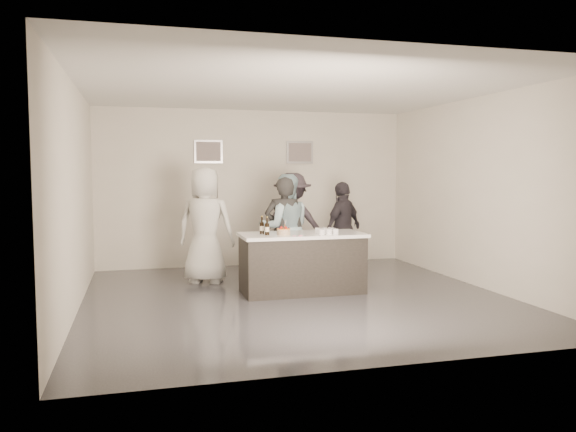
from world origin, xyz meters
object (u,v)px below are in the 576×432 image
object	(u,v)px
person_guest_right	(343,228)
person_main_black	(284,231)
person_guest_left	(205,225)
cake	(284,232)
person_guest_back	(292,223)
beer_bottle_b	(267,226)
beer_bottle_a	(262,225)
bar_counter	(302,263)
person_main_blue	(285,228)

from	to	relation	value
person_guest_right	person_main_black	bearing A→B (deg)	-12.72
person_guest_left	person_guest_right	size ratio (longest dim) A/B	1.16
cake	person_guest_left	xyz separation A→B (m)	(-1.01, 1.22, 0.01)
person_guest_left	person_guest_back	world-z (taller)	person_guest_left
beer_bottle_b	person_guest_back	size ratio (longest dim) A/B	0.14
beer_bottle_a	person_guest_right	xyz separation A→B (m)	(1.73, 1.18, -0.21)
cake	person_guest_back	world-z (taller)	person_guest_back
bar_counter	person_guest_back	size ratio (longest dim) A/B	1.03
person_guest_left	person_guest_right	bearing A→B (deg)	-154.46
person_main_blue	person_guest_back	distance (m)	0.79
bar_counter	beer_bottle_a	world-z (taller)	beer_bottle_a
beer_bottle_a	person_guest_back	xyz separation A→B (m)	(0.89, 1.53, -0.13)
beer_bottle_a	person_guest_left	distance (m)	1.28
person_guest_left	cake	bearing A→B (deg)	152.19
person_main_black	beer_bottle_b	bearing A→B (deg)	74.80
bar_counter	person_main_blue	world-z (taller)	person_main_blue
bar_counter	beer_bottle_a	size ratio (longest dim) A/B	7.15
beer_bottle_b	person_guest_right	size ratio (longest dim) A/B	0.16
person_main_blue	person_guest_back	xyz separation A→B (m)	(0.32, 0.73, 0.01)
person_guest_left	beer_bottle_b	bearing A→B (deg)	144.61
bar_counter	beer_bottle_a	xyz separation A→B (m)	(-0.61, 0.05, 0.58)
person_guest_left	beer_bottle_a	bearing A→B (deg)	146.60
beer_bottle_a	person_main_black	bearing A→B (deg)	52.33
bar_counter	person_guest_right	bearing A→B (deg)	47.77
person_guest_right	cake	bearing A→B (deg)	7.24
person_main_black	beer_bottle_a	bearing A→B (deg)	67.00
beer_bottle_b	bar_counter	bearing A→B (deg)	10.27
person_guest_back	beer_bottle_a	bearing A→B (deg)	78.83
person_main_blue	person_guest_left	distance (m)	1.31
bar_counter	cake	world-z (taller)	cake
cake	person_guest_right	bearing A→B (deg)	43.07
person_main_blue	person_guest_right	distance (m)	1.22
beer_bottle_a	person_main_black	size ratio (longest dim) A/B	0.15
person_main_black	cake	bearing A→B (deg)	89.69
bar_counter	person_main_black	distance (m)	0.83
person_guest_right	person_guest_left	bearing A→B (deg)	-33.08
person_main_black	person_main_blue	xyz separation A→B (m)	(0.06, 0.14, 0.02)
bar_counter	person_main_blue	size ratio (longest dim) A/B	1.04
bar_counter	person_guest_left	bearing A→B (deg)	139.79
bar_counter	cake	distance (m)	0.59
person_guest_left	person_guest_back	xyz separation A→B (m)	(1.60, 0.46, -0.05)
person_main_black	person_main_blue	size ratio (longest dim) A/B	0.97
bar_counter	person_guest_right	xyz separation A→B (m)	(1.12, 1.23, 0.37)
cake	person_guest_right	distance (m)	1.97
beer_bottle_a	person_guest_left	bearing A→B (deg)	123.81
beer_bottle_b	person_guest_right	world-z (taller)	person_guest_right
person_guest_right	person_guest_back	xyz separation A→B (m)	(-0.84, 0.34, 0.08)
beer_bottle_a	bar_counter	bearing A→B (deg)	-4.83
cake	person_main_blue	distance (m)	1.00
bar_counter	person_guest_back	xyz separation A→B (m)	(0.28, 1.58, 0.45)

